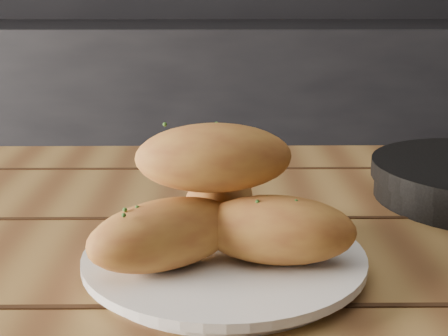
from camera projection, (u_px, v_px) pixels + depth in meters
counter at (145, 170)px, 1.96m from camera, size 2.80×0.60×0.90m
plate at (224, 260)px, 0.56m from camera, size 0.25×0.25×0.02m
bread_rolls at (219, 206)px, 0.54m from camera, size 0.24×0.21×0.12m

